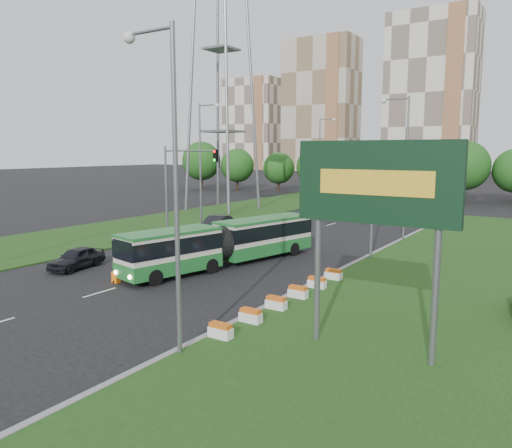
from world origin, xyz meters
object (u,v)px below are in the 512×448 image
Objects in this scene: billboard at (376,192)px; pedestrian at (128,266)px; articulated_bus at (223,243)px; car_left_near at (77,258)px; traffic_mast_median at (351,183)px; transmission_pylon at (221,32)px; car_left_far at (216,224)px; shopping_trolley at (116,277)px; traffic_mast_left at (180,177)px.

billboard is 16.76m from pedestrian.
pedestrian is at bearing 171.06° from billboard.
billboard is 0.53× the size of articulated_bus.
car_left_near is (-20.96, 2.93, -5.47)m from billboard.
pedestrian is at bearing -121.36° from traffic_mast_median.
transmission_pylon is at bearing 144.00° from traffic_mast_median.
car_left_far is at bearing 142.40° from articulated_bus.
traffic_mast_median reaches higher than car_left_far.
shopping_trolley is at bearing -21.79° from car_left_near.
billboard is 0.18× the size of transmission_pylon.
pedestrian is (6.91, -12.53, -4.44)m from traffic_mast_left.
pedestrian reaches higher than car_left_far.
articulated_bus reaches higher than shopping_trolley.
traffic_mast_left reaches higher than pedestrian.
traffic_mast_left is at bearing 38.95° from pedestrian.
billboard reaches higher than car_left_near.
articulated_bus is (-6.05, -7.07, -3.82)m from traffic_mast_median.
traffic_mast_median is 19.36m from car_left_near.
car_left_far reaches higher than shopping_trolley.
billboard is at bearing -17.53° from car_left_near.
traffic_mast_left reaches higher than car_left_far.
traffic_mast_median is at bearing -23.37° from car_left_far.
transmission_pylon is at bearing 139.60° from articulated_bus.
pedestrian is 2.66× the size of shopping_trolley.
traffic_mast_left is at bearing 159.16° from articulated_bus.
traffic_mast_median is 1.00× the size of traffic_mast_left.
traffic_mast_left is 14.98m from pedestrian.
articulated_bus is (18.73, -25.07, -20.47)m from transmission_pylon.
transmission_pylon is 39.33m from car_left_near.
traffic_mast_median reaches higher than car_left_near.
traffic_mast_median is 10.06m from articulated_bus.
car_left_far is at bearing -55.28° from transmission_pylon.
articulated_bus is 7.60m from shopping_trolley.
traffic_mast_median is 1.64× the size of car_left_far.
billboard is at bearing -64.97° from traffic_mast_median.
billboard is at bearing -52.29° from car_left_far.
transmission_pylon is 9.04× the size of car_left_far.
traffic_mast_median is at bearing -21.28° from pedestrian.
car_left_far is at bearing 80.43° from traffic_mast_left.
car_left_far is 7.10× the size of shopping_trolley.
traffic_mast_left is at bearing -63.14° from transmission_pylon.
transmission_pylon is at bearing 113.52° from car_left_far.
shopping_trolley is (6.57, -13.14, -5.01)m from traffic_mast_left.
articulated_bus is at bearing -130.55° from traffic_mast_median.
traffic_mast_left is at bearing 88.27° from car_left_near.
car_left_far reaches higher than car_left_near.
car_left_far is (0.69, 4.12, -4.55)m from traffic_mast_left.
billboard is 1.00× the size of traffic_mast_median.
billboard is 1.95× the size of car_left_near.
shopping_trolley is at bearing -63.26° from transmission_pylon.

